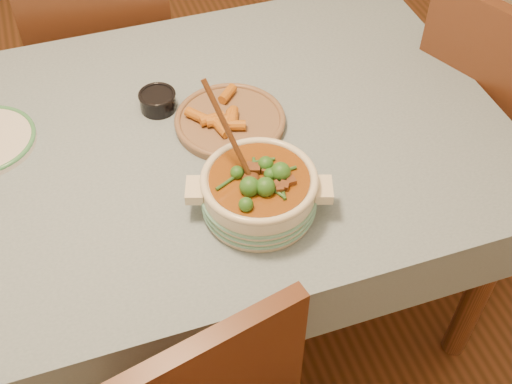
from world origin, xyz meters
TOP-DOWN VIEW (x-y plane):
  - floor at (0.00, 0.00)m, footprint 4.50×4.50m
  - dining_table at (0.00, 0.00)m, footprint 1.68×1.08m
  - stew_casserole at (0.11, -0.28)m, footprint 0.33×0.32m
  - condiment_bowl at (-0.03, 0.14)m, footprint 0.12×0.12m
  - fried_plate at (0.13, 0.01)m, footprint 0.38×0.38m
  - chair_far at (-0.11, 0.76)m, footprint 0.51×0.51m
  - chair_right at (0.98, -0.00)m, footprint 0.60×0.60m

SIDE VIEW (x-z plane):
  - floor at x=0.00m, z-range 0.00..0.00m
  - chair_right at x=0.98m, z-range 0.07..1.05m
  - chair_far at x=-0.11m, z-range 0.07..1.07m
  - dining_table at x=0.00m, z-range 0.29..1.04m
  - fried_plate at x=0.13m, z-range 0.75..0.80m
  - condiment_bowl at x=-0.03m, z-range 0.76..0.81m
  - stew_casserole at x=0.11m, z-range 0.67..0.98m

